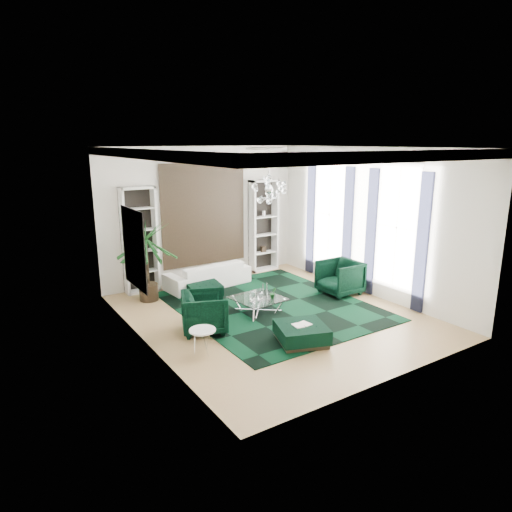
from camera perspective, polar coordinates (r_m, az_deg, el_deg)
floor at (r=10.70m, az=2.16°, el=-7.42°), size 6.00×7.00×0.02m
ceiling at (r=9.95m, az=2.37°, el=13.50°), size 6.00×7.00×0.02m
wall_back at (r=13.13m, az=-6.65°, el=5.21°), size 6.00×0.02×3.80m
wall_front at (r=7.64m, az=17.63°, el=-1.88°), size 6.00×0.02×3.80m
wall_left at (r=8.80m, az=-13.96°, el=0.45°), size 0.02×7.00×3.80m
wall_right at (r=12.11m, az=14.00°, el=4.14°), size 0.02×7.00×3.80m
crown_molding at (r=9.95m, az=2.36°, el=12.87°), size 6.00×7.00×0.18m
ceiling_medallion at (r=10.19m, az=1.37°, el=13.30°), size 0.90×0.90×0.05m
tapestry at (r=13.08m, az=-6.55°, el=5.19°), size 2.50×0.06×2.80m
shelving_left at (r=12.30m, az=-14.31°, el=1.89°), size 0.90×0.38×2.80m
shelving_right at (r=14.01m, az=0.94°, el=3.80°), size 0.90×0.38×2.80m
painting at (r=9.38m, az=-14.93°, el=0.91°), size 0.04×1.30×1.60m
window_near at (r=11.51m, az=17.19°, el=3.41°), size 0.03×1.10×2.90m
curtain_near_a at (r=11.06m, az=20.06°, el=1.44°), size 0.07×0.30×3.25m
curtain_near_b at (r=12.04m, az=14.17°, el=2.85°), size 0.07×0.30×3.25m
window_far at (r=13.15m, az=9.18°, el=5.14°), size 0.03×1.10×2.90m
curtain_far_a at (r=12.61m, az=11.38°, el=3.51°), size 0.07×0.30×3.25m
curtain_far_b at (r=13.75m, az=6.85°, el=4.56°), size 0.07×0.30×3.25m
rug at (r=11.24m, az=1.95°, el=-6.22°), size 4.20×5.00×0.02m
sofa at (r=12.67m, az=-6.05°, el=-2.32°), size 2.43×1.14×0.69m
armchair_left at (r=9.73m, az=-6.43°, el=-6.99°), size 1.21×1.19×0.85m
armchair_right at (r=12.17m, az=10.44°, el=-2.66°), size 1.00×0.97×0.90m
coffee_table at (r=10.76m, az=0.27°, el=-6.17°), size 1.17×1.17×0.36m
ottoman_side at (r=11.88m, az=-6.57°, el=-4.27°), size 0.94×0.94×0.37m
ottoman_front at (r=9.28m, az=5.70°, el=-9.65°), size 1.20×1.20×0.38m
book at (r=9.20m, az=5.73°, el=-8.50°), size 0.37×0.25×0.03m
side_table at (r=8.82m, az=-6.67°, el=-10.62°), size 0.65×0.65×0.48m
palm at (r=11.59m, az=-13.55°, el=0.63°), size 1.80×1.80×2.58m
chandelier at (r=10.51m, az=1.61°, el=8.30°), size 1.03×1.03×0.75m
table_plant at (r=10.62m, az=2.13°, el=-4.65°), size 0.16×0.14×0.26m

